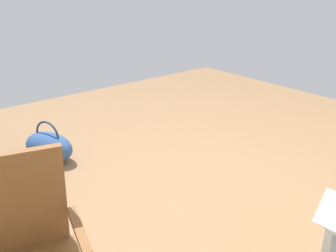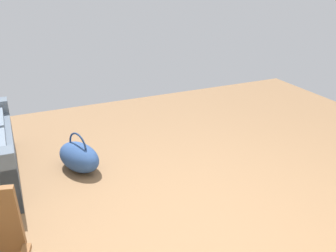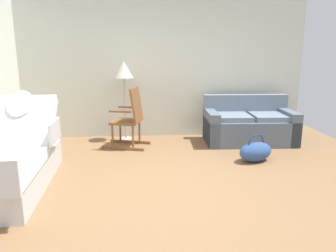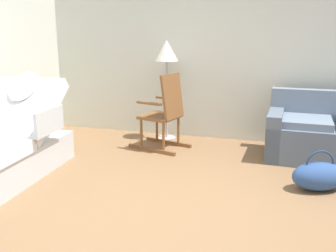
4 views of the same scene
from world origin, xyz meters
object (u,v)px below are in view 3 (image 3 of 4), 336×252
rocking_chair (130,119)px  floor_lamp (124,75)px  hospital_bed (8,164)px  duffel_bag (256,151)px  couch (249,126)px

rocking_chair → floor_lamp: size_ratio=0.71×
hospital_bed → duffel_bag: (3.35, 0.78, -0.16)m
floor_lamp → hospital_bed: bearing=-120.8°
hospital_bed → floor_lamp: size_ratio=1.43×
floor_lamp → duffel_bag: floor_lamp is taller
couch → floor_lamp: (-2.30, 0.30, 0.92)m
rocking_chair → duffel_bag: (1.95, -0.91, -0.35)m
floor_lamp → couch: bearing=-7.5°
couch → duffel_bag: 1.10m
couch → duffel_bag: bearing=-102.0°
hospital_bed → rocking_chair: bearing=50.4°
couch → floor_lamp: size_ratio=1.10×
rocking_chair → hospital_bed: bearing=-129.6°
hospital_bed → couch: hospital_bed is taller
couch → floor_lamp: bearing=172.5°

